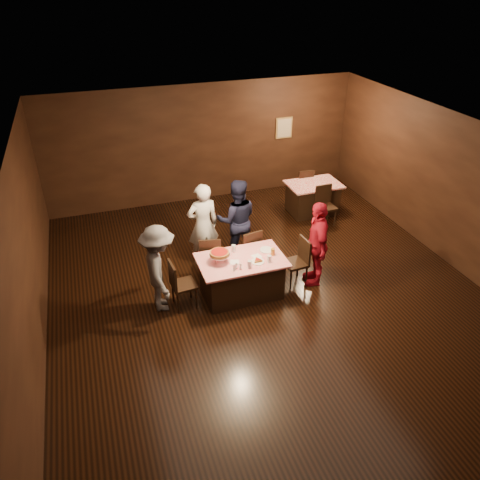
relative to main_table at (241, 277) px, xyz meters
name	(u,v)px	position (x,y,z in m)	size (l,w,h in m)	color
room	(283,203)	(0.48, -0.63, 1.75)	(10.00, 10.04, 3.02)	black
main_table	(241,277)	(0.00, 0.00, 0.00)	(1.60, 1.00, 0.77)	red
back_table	(313,198)	(2.81, 2.67, 0.00)	(1.30, 0.90, 0.77)	#B00B0C
chair_far_left	(210,256)	(-0.40, 0.75, 0.09)	(0.42, 0.42, 0.95)	black
chair_far_right	(248,249)	(0.40, 0.75, 0.09)	(0.42, 0.42, 0.95)	black
chair_end_left	(184,284)	(-1.10, 0.00, 0.09)	(0.42, 0.42, 0.95)	black
chair_end_right	(295,262)	(1.10, 0.00, 0.09)	(0.42, 0.42, 0.95)	black
chair_back_near	(326,206)	(2.81, 1.97, 0.09)	(0.42, 0.42, 0.95)	black
chair_back_far	(303,185)	(2.81, 3.27, 0.09)	(0.42, 0.42, 0.95)	black
diner_white_jacket	(203,225)	(-0.38, 1.27, 0.51)	(0.65, 0.43, 1.79)	silver
diner_navy_hoodie	(237,220)	(0.34, 1.28, 0.50)	(0.86, 0.67, 1.77)	black
diner_grey_knit	(159,269)	(-1.50, 0.09, 0.45)	(1.07, 0.62, 1.66)	#5A595E
diner_red_shirt	(317,243)	(1.49, -0.08, 0.48)	(1.01, 0.42, 1.73)	#AE1125
pizza_stand	(219,253)	(-0.40, 0.05, 0.57)	(0.38, 0.38, 0.22)	black
plate_with_slice	(258,261)	(0.25, -0.18, 0.41)	(0.25, 0.25, 0.06)	white
plate_empty	(266,250)	(0.55, 0.15, 0.39)	(0.25, 0.25, 0.01)	white
glass_front_left	(250,264)	(0.05, -0.30, 0.46)	(0.08, 0.08, 0.14)	silver
glass_front_right	(269,259)	(0.45, -0.25, 0.46)	(0.08, 0.08, 0.14)	silver
glass_amber	(273,252)	(0.60, -0.05, 0.46)	(0.08, 0.08, 0.14)	#BF7F26
glass_back	(234,248)	(-0.05, 0.30, 0.46)	(0.08, 0.08, 0.14)	silver
condiments	(237,267)	(-0.18, -0.28, 0.43)	(0.17, 0.10, 0.09)	silver
napkin_center	(257,256)	(0.30, 0.00, 0.39)	(0.16, 0.16, 0.01)	white
napkin_left	(234,262)	(-0.15, -0.05, 0.39)	(0.16, 0.16, 0.01)	white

